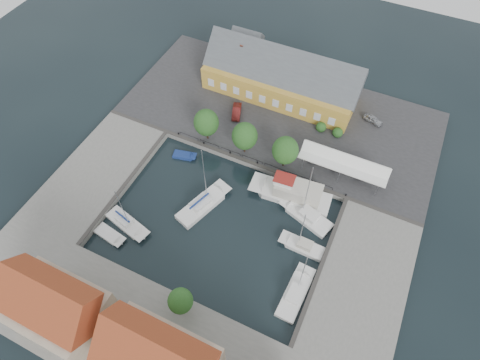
{
  "coord_description": "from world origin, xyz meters",
  "views": [
    {
      "loc": [
        15.82,
        -27.53,
        52.99
      ],
      "look_at": [
        0.0,
        6.0,
        1.5
      ],
      "focal_mm": 30.0,
      "sensor_mm": 36.0,
      "label": 1
    }
  ],
  "objects_px": {
    "trawler": "(293,193)",
    "launch_nw": "(184,156)",
    "tent_canopy": "(344,163)",
    "car_red": "(237,111)",
    "east_boat_b": "(302,247)",
    "center_sailboat": "(203,205)",
    "west_boat_d": "(127,224)",
    "launch_sw": "(110,236)",
    "car_silver": "(373,120)",
    "warehouse": "(279,77)",
    "east_boat_c": "(295,294)",
    "east_boat_a": "(307,216)"
  },
  "relations": [
    {
      "from": "car_red",
      "to": "east_boat_a",
      "type": "xyz_separation_m",
      "value": [
        18.72,
        -14.41,
        -1.43
      ]
    },
    {
      "from": "warehouse",
      "to": "car_red",
      "type": "bearing_deg",
      "value": -116.12
    },
    {
      "from": "east_boat_c",
      "to": "launch_sw",
      "type": "height_order",
      "value": "east_boat_c"
    },
    {
      "from": "east_boat_c",
      "to": "west_boat_d",
      "type": "height_order",
      "value": "east_boat_c"
    },
    {
      "from": "east_boat_b",
      "to": "center_sailboat",
      "type": "bearing_deg",
      "value": 179.76
    },
    {
      "from": "car_red",
      "to": "east_boat_c",
      "type": "distance_m",
      "value": 34.15
    },
    {
      "from": "east_boat_b",
      "to": "east_boat_c",
      "type": "bearing_deg",
      "value": -77.8
    },
    {
      "from": "warehouse",
      "to": "east_boat_a",
      "type": "height_order",
      "value": "east_boat_a"
    },
    {
      "from": "warehouse",
      "to": "car_silver",
      "type": "relative_size",
      "value": 8.18
    },
    {
      "from": "west_boat_d",
      "to": "car_red",
      "type": "bearing_deg",
      "value": 79.0
    },
    {
      "from": "tent_canopy",
      "to": "car_silver",
      "type": "bearing_deg",
      "value": 82.49
    },
    {
      "from": "launch_sw",
      "to": "east_boat_b",
      "type": "bearing_deg",
      "value": 21.46
    },
    {
      "from": "tent_canopy",
      "to": "car_red",
      "type": "bearing_deg",
      "value": 166.86
    },
    {
      "from": "car_red",
      "to": "launch_nw",
      "type": "bearing_deg",
      "value": -129.0
    },
    {
      "from": "warehouse",
      "to": "car_red",
      "type": "relative_size",
      "value": 6.83
    },
    {
      "from": "warehouse",
      "to": "east_boat_b",
      "type": "xyz_separation_m",
      "value": [
        15.48,
        -28.44,
        -4.17
      ]
    },
    {
      "from": "car_red",
      "to": "east_boat_b",
      "type": "distance_m",
      "value": 27.87
    },
    {
      "from": "trawler",
      "to": "launch_nw",
      "type": "bearing_deg",
      "value": -179.6
    },
    {
      "from": "trawler",
      "to": "launch_nw",
      "type": "height_order",
      "value": "trawler"
    },
    {
      "from": "car_red",
      "to": "trawler",
      "type": "height_order",
      "value": "trawler"
    },
    {
      "from": "tent_canopy",
      "to": "west_boat_d",
      "type": "bearing_deg",
      "value": -139.67
    },
    {
      "from": "car_silver",
      "to": "east_boat_c",
      "type": "bearing_deg",
      "value": -166.05
    },
    {
      "from": "launch_sw",
      "to": "east_boat_c",
      "type": "bearing_deg",
      "value": 6.73
    },
    {
      "from": "car_red",
      "to": "east_boat_a",
      "type": "relative_size",
      "value": 0.34
    },
    {
      "from": "warehouse",
      "to": "tent_canopy",
      "type": "bearing_deg",
      "value": -39.86
    },
    {
      "from": "west_boat_d",
      "to": "center_sailboat",
      "type": "bearing_deg",
      "value": 41.67
    },
    {
      "from": "east_boat_a",
      "to": "east_boat_b",
      "type": "height_order",
      "value": "east_boat_a"
    },
    {
      "from": "car_silver",
      "to": "center_sailboat",
      "type": "height_order",
      "value": "center_sailboat"
    },
    {
      "from": "warehouse",
      "to": "west_boat_d",
      "type": "distance_m",
      "value": 37.67
    },
    {
      "from": "warehouse",
      "to": "east_boat_a",
      "type": "relative_size",
      "value": 2.34
    },
    {
      "from": "car_silver",
      "to": "east_boat_b",
      "type": "xyz_separation_m",
      "value": [
        -2.9,
        -28.08,
        -1.33
      ]
    },
    {
      "from": "warehouse",
      "to": "tent_canopy",
      "type": "xyz_separation_m",
      "value": [
        16.6,
        -13.86,
        -0.74
      ]
    },
    {
      "from": "trawler",
      "to": "west_boat_d",
      "type": "relative_size",
      "value": 1.28
    },
    {
      "from": "launch_sw",
      "to": "west_boat_d",
      "type": "bearing_deg",
      "value": 64.95
    },
    {
      "from": "car_silver",
      "to": "warehouse",
      "type": "bearing_deg",
      "value": 105.04
    },
    {
      "from": "car_silver",
      "to": "west_boat_d",
      "type": "height_order",
      "value": "west_boat_d"
    },
    {
      "from": "car_silver",
      "to": "east_boat_b",
      "type": "height_order",
      "value": "east_boat_b"
    },
    {
      "from": "east_boat_a",
      "to": "car_red",
      "type": "bearing_deg",
      "value": 142.41
    },
    {
      "from": "east_boat_a",
      "to": "east_boat_c",
      "type": "distance_m",
      "value": 12.46
    },
    {
      "from": "west_boat_d",
      "to": "launch_nw",
      "type": "distance_m",
      "value": 15.27
    },
    {
      "from": "tent_canopy",
      "to": "launch_sw",
      "type": "height_order",
      "value": "tent_canopy"
    },
    {
      "from": "west_boat_d",
      "to": "launch_nw",
      "type": "height_order",
      "value": "west_boat_d"
    },
    {
      "from": "launch_nw",
      "to": "tent_canopy",
      "type": "bearing_deg",
      "value": 15.72
    },
    {
      "from": "car_red",
      "to": "launch_nw",
      "type": "xyz_separation_m",
      "value": [
        -4.16,
        -11.98,
        -1.6
      ]
    },
    {
      "from": "trawler",
      "to": "center_sailboat",
      "type": "bearing_deg",
      "value": -147.79
    },
    {
      "from": "west_boat_d",
      "to": "car_silver",
      "type": "bearing_deg",
      "value": 51.91
    },
    {
      "from": "car_silver",
      "to": "launch_nw",
      "type": "bearing_deg",
      "value": 143.55
    },
    {
      "from": "center_sailboat",
      "to": "launch_nw",
      "type": "bearing_deg",
      "value": 135.7
    },
    {
      "from": "trawler",
      "to": "tent_canopy",
      "type": "bearing_deg",
      "value": 51.6
    },
    {
      "from": "warehouse",
      "to": "center_sailboat",
      "type": "relative_size",
      "value": 2.16
    }
  ]
}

